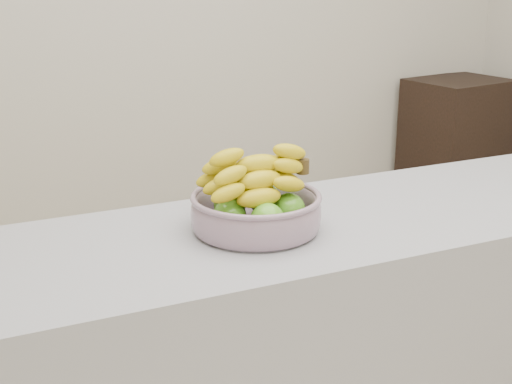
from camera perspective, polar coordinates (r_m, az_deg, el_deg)
counter at (r=2.11m, az=8.06°, el=-13.20°), size 2.00×0.60×0.90m
cabinet at (r=4.22m, az=15.48°, el=2.48°), size 0.57×0.48×0.92m
fruit_bowl at (r=1.75m, az=-0.01°, el=-1.20°), size 0.32×0.32×0.19m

